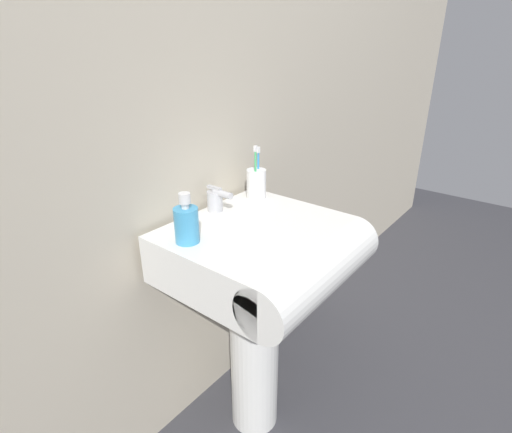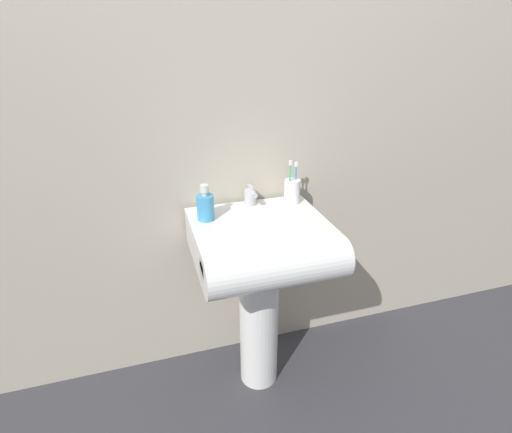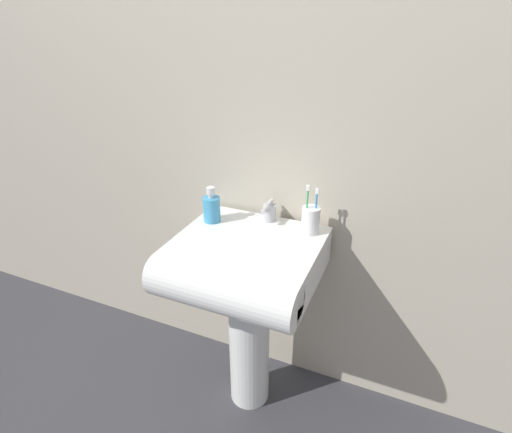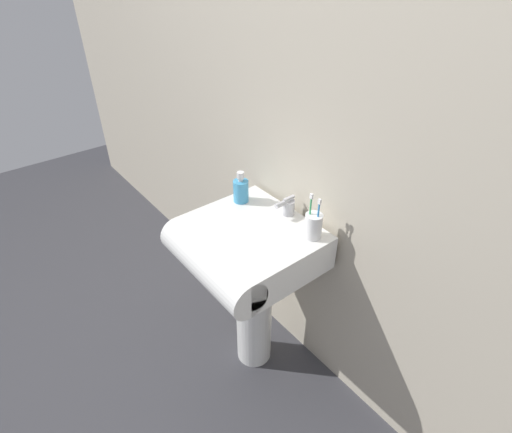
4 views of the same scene
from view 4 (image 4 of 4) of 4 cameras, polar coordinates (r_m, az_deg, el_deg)
The scene contains 7 objects.
ground_plane at distance 2.19m, azimuth -0.27°, elevation -18.92°, with size 6.00×6.00×0.00m, color #38383D.
wall_back at distance 1.58m, azimuth 7.25°, elevation 13.48°, with size 5.00×0.05×2.40m, color #B7AD99.
sink_pedestal at distance 1.94m, azimuth -0.30°, elevation -13.13°, with size 0.17×0.17×0.66m, color white.
sink_basin at distance 1.63m, azimuth -1.90°, elevation -4.46°, with size 0.52×0.51×0.15m.
faucet at distance 1.68m, azimuth 4.54°, elevation 1.44°, with size 0.05×0.10×0.08m.
toothbrush_cup at distance 1.55m, azimuth 8.19°, elevation -1.29°, with size 0.07×0.07×0.19m.
soap_bottle at distance 1.76m, azimuth -2.17°, elevation 3.81°, with size 0.07×0.07×0.14m.
Camera 4 is at (1.03, -0.81, 1.76)m, focal length 28.00 mm.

